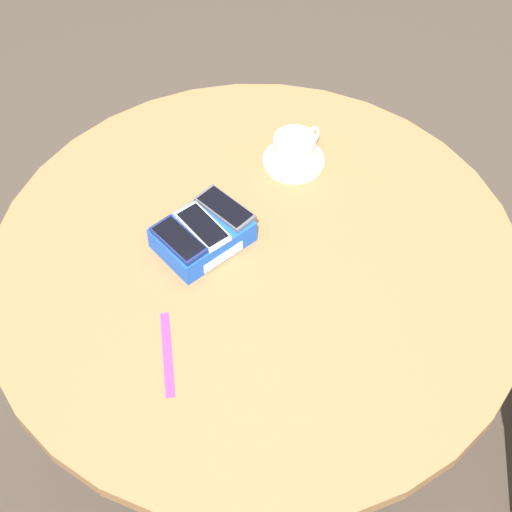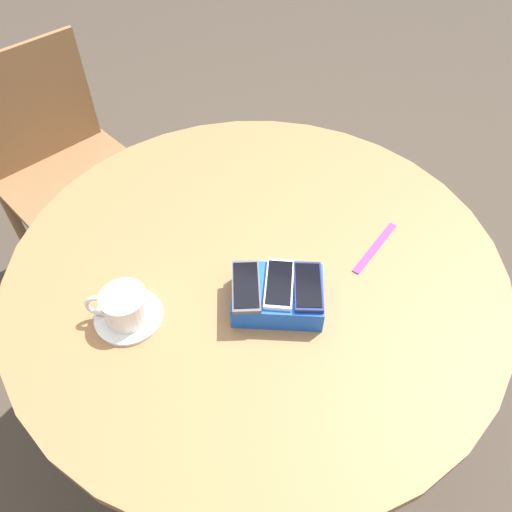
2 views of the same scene
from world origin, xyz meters
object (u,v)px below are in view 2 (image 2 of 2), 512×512
(phone_box, at_px, (278,295))
(phone_gray, at_px, (246,286))
(coffee_cup, at_px, (124,305))
(lanyard_strap, at_px, (375,247))
(chair_near_window, at_px, (69,171))
(phone_white, at_px, (279,284))
(saucer, at_px, (129,316))
(round_table, at_px, (256,292))
(phone_navy, at_px, (308,286))

(phone_box, relative_size, phone_gray, 1.49)
(phone_box, xyz_separation_m, coffee_cup, (0.28, 0.12, 0.01))
(lanyard_strap, distance_m, chair_near_window, 1.16)
(phone_white, bearing_deg, phone_gray, 20.85)
(saucer, bearing_deg, round_table, -133.98)
(coffee_cup, distance_m, chair_near_window, 0.98)
(round_table, height_order, saucer, saucer)
(phone_box, bearing_deg, lanyard_strap, -129.53)
(round_table, bearing_deg, phone_box, 127.93)
(saucer, bearing_deg, lanyard_strap, -143.99)
(round_table, bearing_deg, phone_white, 129.54)
(coffee_cup, distance_m, lanyard_strap, 0.55)
(phone_box, distance_m, phone_navy, 0.07)
(saucer, distance_m, coffee_cup, 0.04)
(phone_white, bearing_deg, chair_near_window, -31.73)
(phone_box, height_order, phone_navy, phone_navy)
(round_table, relative_size, saucer, 7.97)
(saucer, xyz_separation_m, lanyard_strap, (-0.44, -0.32, -0.00))
(coffee_cup, bearing_deg, phone_white, -156.37)
(chair_near_window, bearing_deg, round_table, 150.50)
(lanyard_strap, relative_size, chair_near_window, 0.22)
(phone_navy, xyz_separation_m, saucer, (0.33, 0.13, -0.05))
(phone_box, distance_m, phone_gray, 0.07)
(phone_box, relative_size, coffee_cup, 1.66)
(phone_box, distance_m, phone_white, 0.03)
(phone_white, relative_size, coffee_cup, 1.06)
(lanyard_strap, bearing_deg, phone_gray, 44.36)
(phone_white, relative_size, lanyard_strap, 0.71)
(phone_box, relative_size, phone_white, 1.57)
(phone_gray, bearing_deg, coffee_cup, 24.40)
(round_table, distance_m, coffee_cup, 0.33)
(phone_white, height_order, lanyard_strap, phone_white)
(phone_navy, height_order, phone_gray, phone_navy)
(round_table, xyz_separation_m, lanyard_strap, (-0.24, -0.11, 0.11))
(phone_white, height_order, phone_gray, same)
(phone_box, bearing_deg, coffee_cup, 22.93)
(phone_white, distance_m, phone_gray, 0.07)
(phone_navy, bearing_deg, coffee_cup, 21.45)
(phone_white, xyz_separation_m, chair_near_window, (0.90, -0.55, -0.35))
(round_table, height_order, phone_navy, phone_navy)
(round_table, relative_size, phone_navy, 8.34)
(phone_white, bearing_deg, saucer, 23.70)
(phone_white, xyz_separation_m, coffee_cup, (0.28, 0.12, -0.02))
(saucer, height_order, chair_near_window, chair_near_window)
(phone_box, height_order, lanyard_strap, phone_box)
(round_table, bearing_deg, phone_navy, 148.46)
(coffee_cup, bearing_deg, lanyard_strap, -144.08)
(phone_box, height_order, saucer, phone_box)
(chair_near_window, bearing_deg, coffee_cup, 132.51)
(phone_gray, xyz_separation_m, chair_near_window, (0.84, -0.58, -0.35))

